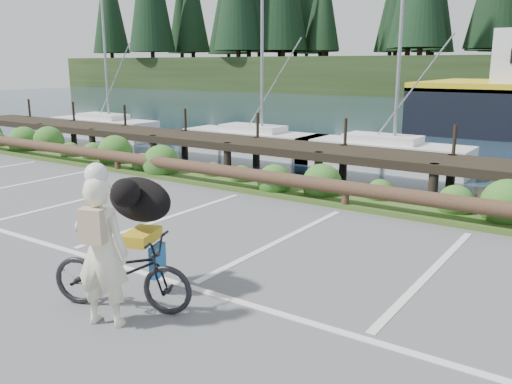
# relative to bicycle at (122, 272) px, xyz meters

# --- Properties ---
(ground) EXTENTS (72.00, 72.00, 0.00)m
(ground) POSITION_rel_bicycle_xyz_m (0.22, 1.36, -0.48)
(ground) COLOR #535355
(vegetation_strip) EXTENTS (34.00, 1.60, 0.10)m
(vegetation_strip) POSITION_rel_bicycle_xyz_m (0.22, 6.66, -0.43)
(vegetation_strip) COLOR #3D5B21
(vegetation_strip) RESTS_ON ground
(log_rail) EXTENTS (32.00, 0.30, 0.60)m
(log_rail) POSITION_rel_bicycle_xyz_m (0.22, 5.96, -0.48)
(log_rail) COLOR #443021
(log_rail) RESTS_ON ground
(bicycle) EXTENTS (1.95, 1.25, 0.97)m
(bicycle) POSITION_rel_bicycle_xyz_m (0.00, 0.00, 0.00)
(bicycle) COLOR black
(bicycle) RESTS_ON ground
(cyclist) EXTENTS (0.76, 0.63, 1.78)m
(cyclist) POSITION_rel_bicycle_xyz_m (0.15, -0.40, 0.41)
(cyclist) COLOR #EEEDC9
(cyclist) RESTS_ON ground
(dog) EXTENTS (0.82, 1.12, 0.58)m
(dog) POSITION_rel_bicycle_xyz_m (-0.21, 0.55, 0.78)
(dog) COLOR black
(dog) RESTS_ON bicycle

